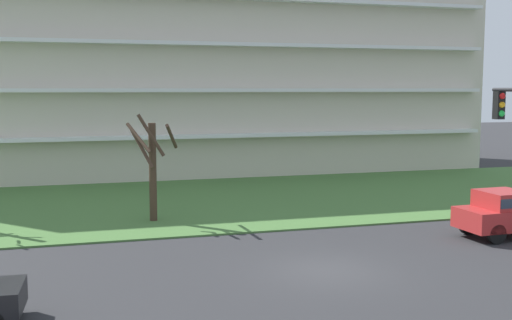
% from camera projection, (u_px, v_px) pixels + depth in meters
% --- Properties ---
extents(ground, '(160.00, 160.00, 0.00)m').
position_uv_depth(ground, '(326.00, 270.00, 21.35)').
color(ground, '#2D2D30').
extents(grass_lawn_strip, '(80.00, 16.00, 0.08)m').
position_uv_depth(grass_lawn_strip, '(229.00, 200.00, 34.71)').
color(grass_lawn_strip, '#477238').
rests_on(grass_lawn_strip, ground).
extents(apartment_building, '(43.54, 12.80, 18.15)m').
position_uv_depth(apartment_building, '(184.00, 49.00, 46.97)').
color(apartment_building, beige).
rests_on(apartment_building, ground).
extents(tree_left, '(2.42, 1.82, 5.04)m').
position_uv_depth(tree_left, '(152.00, 164.00, 28.69)').
color(tree_left, '#423023').
rests_on(tree_left, ground).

